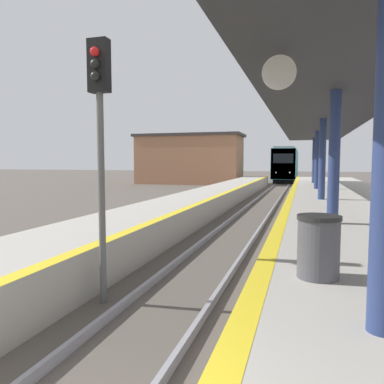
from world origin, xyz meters
name	(u,v)px	position (x,y,z in m)	size (l,w,h in m)	color
train	(286,164)	(0.00, 49.79, 2.17)	(2.71, 17.49, 4.27)	black
signal_near	(100,122)	(-1.20, 4.37, 3.22)	(0.36, 0.31, 4.61)	#595959
station_canopy	(323,119)	(2.95, 15.37, 4.34)	(3.90, 32.58, 3.61)	navy
trash_bin	(318,246)	(2.42, 3.91, 1.36)	(0.59, 0.59, 0.87)	#4C4C51
station_building	(190,159)	(-10.40, 39.83, 2.84)	(12.23, 5.37, 5.66)	#9E6B4C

